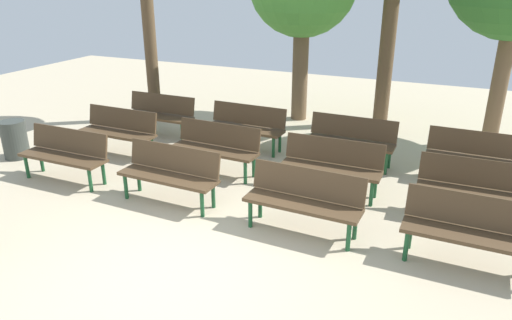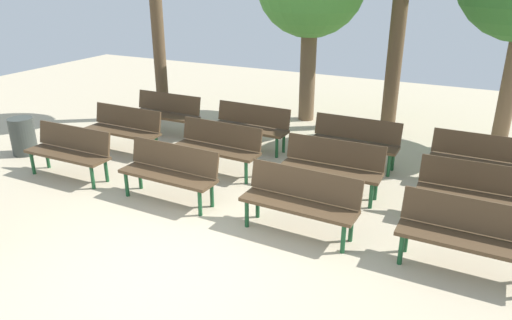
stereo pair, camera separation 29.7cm
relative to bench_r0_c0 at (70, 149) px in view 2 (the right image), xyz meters
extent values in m
plane|color=#BCAD8E|center=(3.15, -1.57, -0.50)|extent=(24.00, 24.00, 0.00)
cube|color=#4C3823|center=(0.00, -0.08, -0.07)|extent=(1.60, 0.44, 0.05)
cube|color=#4C3823|center=(0.00, 0.12, 0.17)|extent=(1.60, 0.12, 0.40)
cylinder|color=#194C28|center=(-0.70, -0.24, -0.30)|extent=(0.06, 0.06, 0.40)
cylinder|color=#194C28|center=(0.70, -0.24, -0.30)|extent=(0.06, 0.06, 0.40)
cylinder|color=#194C28|center=(-0.70, 0.08, -0.30)|extent=(0.06, 0.06, 0.40)
cylinder|color=#194C28|center=(0.70, 0.08, -0.30)|extent=(0.06, 0.06, 0.40)
cube|color=#4C3823|center=(2.09, -0.06, -0.07)|extent=(1.61, 0.49, 0.05)
cube|color=#4C3823|center=(2.10, 0.14, 0.17)|extent=(1.60, 0.17, 0.40)
cylinder|color=#194C28|center=(1.39, -0.20, -0.30)|extent=(0.06, 0.06, 0.40)
cylinder|color=#194C28|center=(2.78, -0.24, -0.30)|extent=(0.06, 0.06, 0.40)
cylinder|color=#194C28|center=(1.39, 0.12, -0.30)|extent=(0.06, 0.06, 0.40)
cylinder|color=#194C28|center=(2.79, 0.08, -0.30)|extent=(0.06, 0.06, 0.40)
cube|color=#4C3823|center=(4.26, -0.10, -0.07)|extent=(1.61, 0.50, 0.05)
cube|color=#4C3823|center=(4.26, 0.10, 0.17)|extent=(1.60, 0.18, 0.40)
cylinder|color=#194C28|center=(3.55, -0.23, -0.30)|extent=(0.06, 0.06, 0.40)
cylinder|color=#194C28|center=(4.95, -0.28, -0.30)|extent=(0.06, 0.06, 0.40)
cylinder|color=#194C28|center=(3.56, 0.09, -0.30)|extent=(0.06, 0.06, 0.40)
cylinder|color=#194C28|center=(4.96, 0.04, -0.30)|extent=(0.06, 0.06, 0.40)
cube|color=#4C3823|center=(6.36, -0.07, -0.07)|extent=(1.61, 0.47, 0.05)
cube|color=#4C3823|center=(6.36, 0.13, 0.17)|extent=(1.60, 0.15, 0.40)
cylinder|color=#194C28|center=(5.65, -0.22, -0.30)|extent=(0.06, 0.06, 0.40)
cylinder|color=#194C28|center=(5.66, 0.10, -0.30)|extent=(0.06, 0.06, 0.40)
cube|color=#4C3823|center=(-0.01, 1.33, -0.07)|extent=(1.61, 0.46, 0.05)
cube|color=#4C3823|center=(-0.01, 1.53, 0.17)|extent=(1.60, 0.15, 0.40)
cylinder|color=#194C28|center=(-0.71, 1.18, -0.30)|extent=(0.06, 0.06, 0.40)
cylinder|color=#194C28|center=(0.69, 1.16, -0.30)|extent=(0.06, 0.06, 0.40)
cylinder|color=#194C28|center=(-0.71, 1.50, -0.30)|extent=(0.06, 0.06, 0.40)
cylinder|color=#194C28|center=(0.69, 1.48, -0.30)|extent=(0.06, 0.06, 0.40)
cube|color=#4C3823|center=(2.17, 1.25, -0.07)|extent=(1.62, 0.50, 0.05)
cube|color=#4C3823|center=(2.18, 1.45, 0.17)|extent=(1.60, 0.18, 0.40)
cylinder|color=#194C28|center=(1.47, 1.12, -0.30)|extent=(0.06, 0.06, 0.40)
cylinder|color=#194C28|center=(2.87, 1.07, -0.30)|extent=(0.06, 0.06, 0.40)
cylinder|color=#194C28|center=(1.48, 1.44, -0.30)|extent=(0.06, 0.06, 0.40)
cylinder|color=#194C28|center=(2.88, 1.39, -0.30)|extent=(0.06, 0.06, 0.40)
cube|color=#4C3823|center=(4.27, 1.25, -0.07)|extent=(1.60, 0.46, 0.05)
cube|color=#4C3823|center=(4.27, 1.45, 0.17)|extent=(1.60, 0.14, 0.40)
cylinder|color=#194C28|center=(3.57, 1.08, -0.30)|extent=(0.06, 0.06, 0.40)
cylinder|color=#194C28|center=(4.97, 1.10, -0.30)|extent=(0.06, 0.06, 0.40)
cylinder|color=#194C28|center=(3.57, 1.40, -0.30)|extent=(0.06, 0.06, 0.40)
cylinder|color=#194C28|center=(4.97, 1.42, -0.30)|extent=(0.06, 0.06, 0.40)
cube|color=#4C3823|center=(6.39, 1.21, -0.07)|extent=(1.61, 0.47, 0.05)
cube|color=#4C3823|center=(6.38, 1.41, 0.17)|extent=(1.60, 0.15, 0.40)
cylinder|color=#194C28|center=(5.69, 1.04, -0.30)|extent=(0.06, 0.06, 0.40)
cylinder|color=#194C28|center=(5.68, 1.36, -0.30)|extent=(0.06, 0.06, 0.40)
cube|color=#4C3823|center=(0.06, 2.61, -0.07)|extent=(1.60, 0.45, 0.05)
cube|color=#4C3823|center=(0.05, 2.81, 0.17)|extent=(1.60, 0.13, 0.40)
cylinder|color=#194C28|center=(-0.64, 2.44, -0.30)|extent=(0.06, 0.06, 0.40)
cylinder|color=#194C28|center=(0.76, 2.45, -0.30)|extent=(0.06, 0.06, 0.40)
cylinder|color=#194C28|center=(-0.64, 2.76, -0.30)|extent=(0.06, 0.06, 0.40)
cylinder|color=#194C28|center=(0.76, 2.77, -0.30)|extent=(0.06, 0.06, 0.40)
cube|color=#4C3823|center=(2.14, 2.58, -0.07)|extent=(1.61, 0.48, 0.05)
cube|color=#4C3823|center=(2.15, 2.78, 0.17)|extent=(1.60, 0.16, 0.40)
cylinder|color=#194C28|center=(1.44, 2.44, -0.30)|extent=(0.06, 0.06, 0.40)
cylinder|color=#194C28|center=(2.84, 2.40, -0.30)|extent=(0.06, 0.06, 0.40)
cylinder|color=#194C28|center=(1.45, 2.76, -0.30)|extent=(0.06, 0.06, 0.40)
cylinder|color=#194C28|center=(2.85, 2.72, -0.30)|extent=(0.06, 0.06, 0.40)
cube|color=#4C3823|center=(4.26, 2.60, -0.07)|extent=(1.61, 0.46, 0.05)
cube|color=#4C3823|center=(4.26, 2.80, 0.17)|extent=(1.60, 0.14, 0.40)
cylinder|color=#194C28|center=(3.56, 2.45, -0.30)|extent=(0.06, 0.06, 0.40)
cylinder|color=#194C28|center=(4.96, 2.43, -0.30)|extent=(0.06, 0.06, 0.40)
cylinder|color=#194C28|center=(3.56, 2.77, -0.30)|extent=(0.06, 0.06, 0.40)
cylinder|color=#194C28|center=(4.96, 2.75, -0.30)|extent=(0.06, 0.06, 0.40)
cube|color=#4C3823|center=(6.38, 2.59, -0.07)|extent=(1.61, 0.46, 0.05)
cube|color=#4C3823|center=(6.38, 2.79, 0.17)|extent=(1.60, 0.14, 0.40)
cylinder|color=#194C28|center=(5.68, 2.44, -0.30)|extent=(0.06, 0.06, 0.40)
cylinder|color=#194C28|center=(5.68, 2.76, -0.30)|extent=(0.06, 0.06, 0.40)
cylinder|color=brown|center=(-0.75, 3.65, 1.25)|extent=(0.29, 0.29, 3.51)
cylinder|color=brown|center=(4.32, 5.48, 1.18)|extent=(0.34, 0.34, 3.37)
cylinder|color=brown|center=(2.43, 5.08, 0.71)|extent=(0.37, 0.37, 2.42)
cylinder|color=brown|center=(6.66, 4.97, 0.81)|extent=(0.32, 0.32, 2.63)
cylinder|color=#383D38|center=(-1.69, 0.40, -0.14)|extent=(0.46, 0.46, 0.73)
camera|label=1|loc=(6.00, -5.57, 2.84)|focal=33.34mm
camera|label=2|loc=(6.27, -5.44, 2.84)|focal=33.34mm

